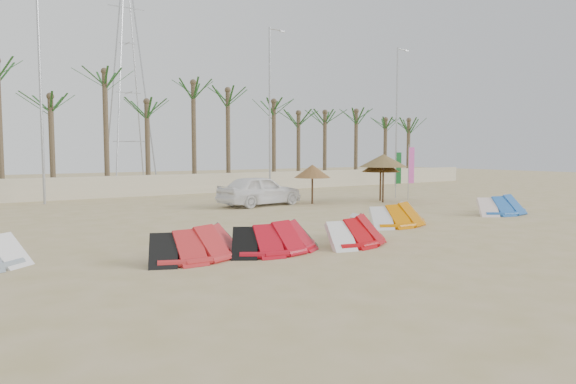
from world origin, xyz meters
TOP-DOWN VIEW (x-y plane):
  - ground at (0.00, 0.00)m, footprint 120.00×120.00m
  - boundary_wall at (0.00, 22.00)m, footprint 60.00×0.30m
  - palm_line at (0.67, 23.50)m, footprint 52.00×4.00m
  - lamp_b at (-5.96, 20.00)m, footprint 1.25×0.14m
  - lamp_c at (8.04, 20.00)m, footprint 1.25×0.14m
  - lamp_d at (20.04, 20.00)m, footprint 1.25×0.14m
  - pylon at (1.00, 28.00)m, footprint 3.00×3.00m
  - kite_red_left at (-4.96, 3.07)m, footprint 3.44×2.38m
  - kite_red_mid at (-2.81, 2.66)m, footprint 3.24×2.01m
  - kite_red_right at (-0.10, 2.48)m, footprint 3.57×2.70m
  - kite_orange at (3.82, 4.50)m, footprint 3.61×2.36m
  - kite_blue at (10.27, 4.39)m, footprint 3.55×1.97m
  - parasol_left at (5.83, 12.31)m, footprint 1.95×1.95m
  - parasol_mid at (9.48, 10.75)m, footprint 2.62×2.62m
  - parasol_right at (9.97, 11.46)m, footprint 2.13×2.13m
  - flag_pink at (11.96, 11.06)m, footprint 0.45×0.05m
  - flag_green at (12.12, 12.21)m, footprint 0.45×0.04m
  - car at (3.06, 13.10)m, footprint 4.77×2.41m

SIDE VIEW (x-z plane):
  - ground at x=0.00m, z-range 0.00..0.00m
  - pylon at x=1.00m, z-range -7.00..7.00m
  - kite_red_mid at x=-2.81m, z-range -0.03..0.87m
  - kite_red_right at x=-0.10m, z-range -0.03..0.87m
  - kite_red_left at x=-4.96m, z-range -0.03..0.87m
  - kite_orange at x=3.82m, z-range -0.03..0.87m
  - kite_blue at x=10.27m, z-range -0.03..0.87m
  - boundary_wall at x=0.00m, z-range 0.00..1.30m
  - car at x=3.06m, z-range 0.00..1.56m
  - flag_green at x=12.12m, z-range 0.27..3.14m
  - parasol_left at x=5.83m, z-range 0.69..2.77m
  - flag_pink at x=11.96m, z-range 0.30..3.48m
  - parasol_right at x=9.97m, z-range 0.81..3.14m
  - parasol_mid at x=9.48m, z-range 0.96..3.60m
  - lamp_b at x=-5.96m, z-range 0.27..11.27m
  - lamp_c at x=8.04m, z-range 0.27..11.27m
  - lamp_d at x=20.04m, z-range 0.27..11.27m
  - palm_line at x=0.67m, z-range 2.59..10.29m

